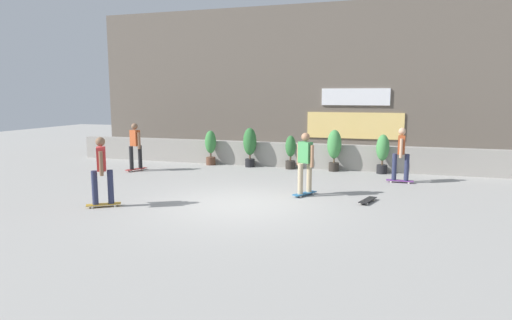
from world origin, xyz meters
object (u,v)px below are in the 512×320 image
at_px(skater_foreground, 102,169).
at_px(skater_far_left, 401,152).
at_px(skater_by_wall_left, 305,161).
at_px(skateboard_near_camera, 368,200).
at_px(potted_plant_1, 250,144).
at_px(potted_plant_3, 334,147).
at_px(potted_plant_0, 211,146).
at_px(potted_plant_4, 383,152).
at_px(skater_by_wall_right, 135,145).
at_px(potted_plant_2, 291,151).

xyz_separation_m(skater_foreground, skater_far_left, (6.87, 5.25, 0.00)).
height_order(skater_by_wall_left, skateboard_near_camera, skater_by_wall_left).
bearing_deg(potted_plant_1, potted_plant_3, 0.00).
relative_size(potted_plant_3, skater_far_left, 0.87).
height_order(potted_plant_0, potted_plant_1, potted_plant_1).
bearing_deg(potted_plant_4, skater_far_left, -68.86).
distance_m(skater_foreground, skater_by_wall_right, 5.12).
bearing_deg(potted_plant_4, skateboard_near_camera, -92.93).
xyz_separation_m(potted_plant_2, potted_plant_4, (3.22, 0.00, 0.10)).
distance_m(potted_plant_0, skateboard_near_camera, 7.58).
bearing_deg(potted_plant_2, skater_far_left, -21.40).
distance_m(skater_by_wall_left, skateboard_near_camera, 1.90).
height_order(potted_plant_1, skater_foreground, skater_foreground).
distance_m(potted_plant_0, skater_foreground, 6.74).
distance_m(potted_plant_4, skater_by_wall_right, 8.63).
bearing_deg(skater_by_wall_left, skater_by_wall_right, 162.46).
height_order(potted_plant_0, skater_foreground, skater_foreground).
xyz_separation_m(skater_by_wall_left, skater_foreground, (-4.41, -2.63, 0.00)).
relative_size(potted_plant_4, skater_foreground, 0.79).
bearing_deg(skateboard_near_camera, potted_plant_3, 108.02).
bearing_deg(potted_plant_4, skater_by_wall_left, -114.66).
bearing_deg(potted_plant_1, skater_far_left, -15.52).
relative_size(potted_plant_2, potted_plant_4, 0.91).
height_order(potted_plant_0, skateboard_near_camera, potted_plant_0).
bearing_deg(skater_by_wall_left, potted_plant_1, 125.18).
distance_m(potted_plant_2, skater_by_wall_left, 4.33).
bearing_deg(skateboard_near_camera, potted_plant_1, 136.20).
height_order(potted_plant_0, potted_plant_4, potted_plant_4).
relative_size(potted_plant_2, skater_foreground, 0.72).
height_order(skater_by_wall_right, skateboard_near_camera, skater_by_wall_right).
bearing_deg(skateboard_near_camera, potted_plant_2, 124.44).
distance_m(potted_plant_0, potted_plant_1, 1.60).
height_order(skater_foreground, skateboard_near_camera, skater_foreground).
height_order(potted_plant_3, skater_by_wall_right, skater_by_wall_right).
height_order(potted_plant_0, potted_plant_2, potted_plant_0).
distance_m(potted_plant_1, potted_plant_3, 3.14).
height_order(skater_by_wall_left, skater_foreground, same).
bearing_deg(skater_by_wall_right, potted_plant_1, 29.84).
relative_size(potted_plant_0, skater_by_wall_left, 0.78).
distance_m(potted_plant_1, potted_plant_4, 4.79).
xyz_separation_m(potted_plant_3, skateboard_near_camera, (1.42, -4.37, -0.79)).
distance_m(potted_plant_0, potted_plant_2, 3.16).
distance_m(potted_plant_1, skateboard_near_camera, 6.37).
bearing_deg(skater_foreground, potted_plant_0, 90.68).
relative_size(potted_plant_1, skateboard_near_camera, 1.78).
height_order(potted_plant_4, skater_far_left, skater_far_left).
height_order(potted_plant_1, potted_plant_4, potted_plant_1).
xyz_separation_m(potted_plant_3, potted_plant_4, (1.65, 0.00, -0.09)).
relative_size(potted_plant_0, potted_plant_1, 0.91).
relative_size(skater_foreground, skateboard_near_camera, 2.06).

